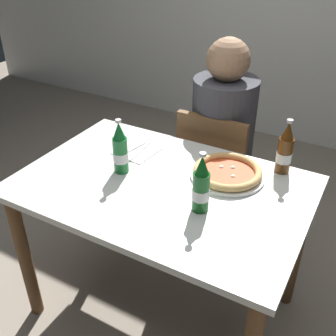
{
  "coord_description": "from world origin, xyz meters",
  "views": [
    {
      "loc": [
        0.7,
        -1.21,
        1.69
      ],
      "look_at": [
        0.0,
        0.05,
        0.8
      ],
      "focal_mm": 43.13,
      "sensor_mm": 36.0,
      "label": 1
    }
  ],
  "objects_px": {
    "dining_table_main": "(162,206)",
    "beer_bottle_center": "(201,187)",
    "pizza_margherita_near": "(227,172)",
    "chair_behind_table": "(217,170)",
    "beer_bottle_right": "(121,150)",
    "napkin_with_cutlery": "(136,151)",
    "diner_seated": "(221,151)",
    "beer_bottle_left": "(285,150)"
  },
  "relations": [
    {
      "from": "dining_table_main",
      "to": "diner_seated",
      "type": "relative_size",
      "value": 0.99
    },
    {
      "from": "chair_behind_table",
      "to": "diner_seated",
      "type": "bearing_deg",
      "value": -89.94
    },
    {
      "from": "pizza_margherita_near",
      "to": "beer_bottle_left",
      "type": "distance_m",
      "value": 0.26
    },
    {
      "from": "chair_behind_table",
      "to": "pizza_margherita_near",
      "type": "bearing_deg",
      "value": 116.53
    },
    {
      "from": "pizza_margherita_near",
      "to": "diner_seated",
      "type": "bearing_deg",
      "value": 114.21
    },
    {
      "from": "beer_bottle_center",
      "to": "napkin_with_cutlery",
      "type": "bearing_deg",
      "value": 150.43
    },
    {
      "from": "beer_bottle_right",
      "to": "napkin_with_cutlery",
      "type": "height_order",
      "value": "beer_bottle_right"
    },
    {
      "from": "beer_bottle_left",
      "to": "beer_bottle_center",
      "type": "relative_size",
      "value": 1.0
    },
    {
      "from": "beer_bottle_left",
      "to": "diner_seated",
      "type": "bearing_deg",
      "value": 141.78
    },
    {
      "from": "dining_table_main",
      "to": "beer_bottle_right",
      "type": "relative_size",
      "value": 4.86
    },
    {
      "from": "beer_bottle_left",
      "to": "napkin_with_cutlery",
      "type": "relative_size",
      "value": 1.26
    },
    {
      "from": "dining_table_main",
      "to": "napkin_with_cutlery",
      "type": "height_order",
      "value": "napkin_with_cutlery"
    },
    {
      "from": "dining_table_main",
      "to": "diner_seated",
      "type": "height_order",
      "value": "diner_seated"
    },
    {
      "from": "beer_bottle_left",
      "to": "dining_table_main",
      "type": "bearing_deg",
      "value": -140.07
    },
    {
      "from": "chair_behind_table",
      "to": "diner_seated",
      "type": "relative_size",
      "value": 0.7
    },
    {
      "from": "beer_bottle_center",
      "to": "beer_bottle_right",
      "type": "distance_m",
      "value": 0.43
    },
    {
      "from": "beer_bottle_left",
      "to": "chair_behind_table",
      "type": "bearing_deg",
      "value": 146.44
    },
    {
      "from": "beer_bottle_center",
      "to": "napkin_with_cutlery",
      "type": "relative_size",
      "value": 1.26
    },
    {
      "from": "chair_behind_table",
      "to": "pizza_margherita_near",
      "type": "distance_m",
      "value": 0.56
    },
    {
      "from": "chair_behind_table",
      "to": "beer_bottle_right",
      "type": "height_order",
      "value": "beer_bottle_right"
    },
    {
      "from": "chair_behind_table",
      "to": "beer_bottle_center",
      "type": "xyz_separation_m",
      "value": [
        0.21,
        -0.69,
        0.37
      ]
    },
    {
      "from": "dining_table_main",
      "to": "chair_behind_table",
      "type": "xyz_separation_m",
      "value": [
        0.0,
        0.61,
        -0.15
      ]
    },
    {
      "from": "chair_behind_table",
      "to": "diner_seated",
      "type": "distance_m",
      "value": 0.11
    },
    {
      "from": "beer_bottle_left",
      "to": "beer_bottle_center",
      "type": "distance_m",
      "value": 0.46
    },
    {
      "from": "napkin_with_cutlery",
      "to": "dining_table_main",
      "type": "bearing_deg",
      "value": -36.25
    },
    {
      "from": "beer_bottle_left",
      "to": "pizza_margherita_near",
      "type": "bearing_deg",
      "value": -140.68
    },
    {
      "from": "diner_seated",
      "to": "chair_behind_table",
      "type": "bearing_deg",
      "value": -89.8
    },
    {
      "from": "dining_table_main",
      "to": "chair_behind_table",
      "type": "relative_size",
      "value": 1.41
    },
    {
      "from": "pizza_margherita_near",
      "to": "napkin_with_cutlery",
      "type": "relative_size",
      "value": 1.63
    },
    {
      "from": "beer_bottle_left",
      "to": "beer_bottle_right",
      "type": "distance_m",
      "value": 0.7
    },
    {
      "from": "dining_table_main",
      "to": "beer_bottle_center",
      "type": "bearing_deg",
      "value": -20.66
    },
    {
      "from": "beer_bottle_center",
      "to": "beer_bottle_right",
      "type": "xyz_separation_m",
      "value": [
        -0.42,
        0.08,
        0.0
      ]
    },
    {
      "from": "dining_table_main",
      "to": "beer_bottle_center",
      "type": "xyz_separation_m",
      "value": [
        0.21,
        -0.08,
        0.22
      ]
    },
    {
      "from": "beer_bottle_left",
      "to": "napkin_with_cutlery",
      "type": "bearing_deg",
      "value": -166.06
    },
    {
      "from": "chair_behind_table",
      "to": "beer_bottle_right",
      "type": "relative_size",
      "value": 3.44
    },
    {
      "from": "diner_seated",
      "to": "beer_bottle_left",
      "type": "distance_m",
      "value": 0.58
    },
    {
      "from": "dining_table_main",
      "to": "chair_behind_table",
      "type": "height_order",
      "value": "chair_behind_table"
    },
    {
      "from": "diner_seated",
      "to": "beer_bottle_left",
      "type": "height_order",
      "value": "diner_seated"
    },
    {
      "from": "pizza_margherita_near",
      "to": "beer_bottle_center",
      "type": "relative_size",
      "value": 1.29
    },
    {
      "from": "pizza_margherita_near",
      "to": "beer_bottle_center",
      "type": "xyz_separation_m",
      "value": [
        -0.0,
        -0.26,
        0.08
      ]
    },
    {
      "from": "beer_bottle_right",
      "to": "napkin_with_cutlery",
      "type": "relative_size",
      "value": 1.26
    },
    {
      "from": "dining_table_main",
      "to": "napkin_with_cutlery",
      "type": "bearing_deg",
      "value": 143.75
    }
  ]
}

